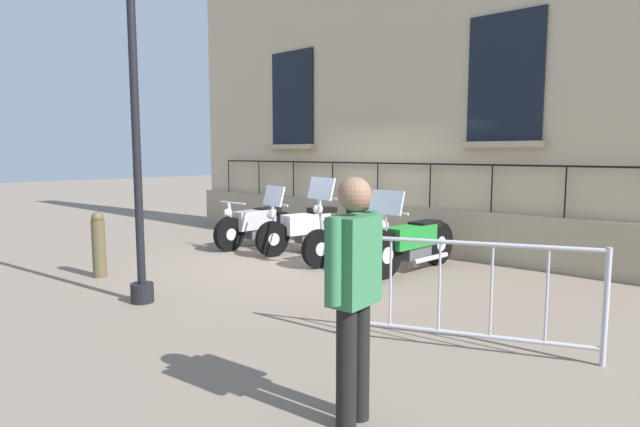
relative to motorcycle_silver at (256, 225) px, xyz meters
name	(u,v)px	position (x,y,z in m)	size (l,w,h in m)	color
ground_plane	(309,261)	(0.33, 1.76, -0.43)	(60.00, 60.00, 0.00)	gray
building_facade	(392,41)	(-2.05, 1.76, 3.60)	(0.82, 11.14, 8.33)	#C6B28E
motorcycle_silver	(256,225)	(0.00, 0.00, 0.00)	(1.97, 0.73, 0.93)	black
motorcycle_white	(307,228)	(-0.24, 1.16, 0.02)	(2.15, 0.87, 1.27)	black
motorcycle_red	(348,236)	(0.02, 2.36, 0.04)	(1.87, 0.80, 1.46)	black
motorcycle_green	(412,243)	(-0.18, 3.48, 0.02)	(2.13, 0.72, 1.31)	black
lamppost	(134,78)	(3.54, 1.92, 2.31)	(0.32, 0.32, 4.95)	black
crowd_barrier	(465,291)	(2.32, 5.63, 0.14)	(0.95, 2.22, 1.05)	#B7B7BF
bollard	(99,244)	(3.27, 0.22, 0.07)	(0.19, 0.19, 0.98)	brown
pedestrian_standing	(354,287)	(4.09, 5.70, 0.53)	(0.53, 0.25, 1.70)	black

